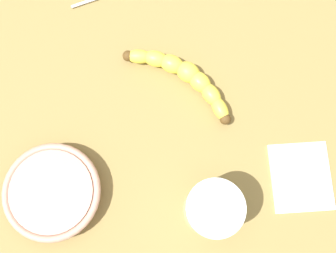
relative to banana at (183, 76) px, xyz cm
name	(u,v)px	position (x,y,z in cm)	size (l,w,h in cm)	color
wooden_tabletop	(168,132)	(9.59, 0.54, -3.23)	(120.00, 120.00, 3.00)	olive
banana	(183,76)	(0.00, 0.00, 0.00)	(8.96, 21.45, 3.46)	yellow
smoothie_glass	(212,209)	(19.78, 11.52, 3.09)	(8.58, 8.58, 9.94)	silver
ceramic_bowl	(53,192)	(25.84, -13.18, 0.49)	(15.73, 15.73, 3.67)	tan
folded_napkin	(300,178)	(9.84, 24.15, -1.43)	(11.40, 9.81, 0.60)	white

